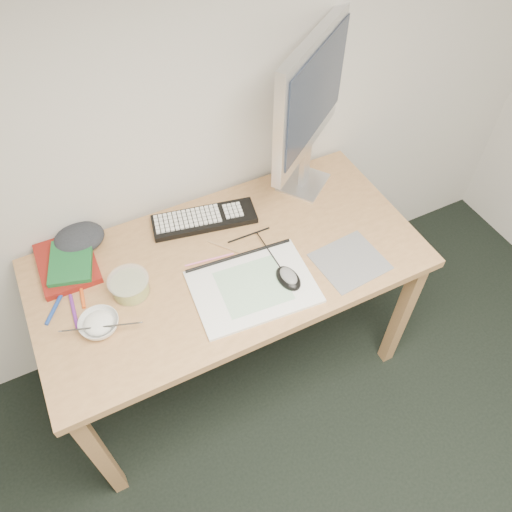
{
  "coord_description": "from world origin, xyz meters",
  "views": [
    {
      "loc": [
        -0.33,
        0.37,
        2.15
      ],
      "look_at": [
        0.15,
        1.35,
        0.83
      ],
      "focal_mm": 35.0,
      "sensor_mm": 36.0,
      "label": 1
    }
  ],
  "objects_px": {
    "sketchpad": "(253,287)",
    "keyboard": "(204,219)",
    "desk": "(230,274)",
    "monitor": "(311,98)",
    "rice_bowl": "(99,324)"
  },
  "relations": [
    {
      "from": "rice_bowl",
      "to": "desk",
      "type": "bearing_deg",
      "value": 8.27
    },
    {
      "from": "sketchpad",
      "to": "keyboard",
      "type": "xyz_separation_m",
      "value": [
        -0.03,
        0.37,
        0.01
      ]
    },
    {
      "from": "desk",
      "to": "monitor",
      "type": "xyz_separation_m",
      "value": [
        0.45,
        0.24,
        0.48
      ]
    },
    {
      "from": "monitor",
      "to": "rice_bowl",
      "type": "bearing_deg",
      "value": 162.04
    },
    {
      "from": "keyboard",
      "to": "sketchpad",
      "type": "bearing_deg",
      "value": -74.38
    },
    {
      "from": "sketchpad",
      "to": "rice_bowl",
      "type": "relative_size",
      "value": 3.21
    },
    {
      "from": "keyboard",
      "to": "monitor",
      "type": "relative_size",
      "value": 0.62
    },
    {
      "from": "desk",
      "to": "monitor",
      "type": "distance_m",
      "value": 0.7
    },
    {
      "from": "desk",
      "to": "sketchpad",
      "type": "bearing_deg",
      "value": -80.33
    },
    {
      "from": "keyboard",
      "to": "desk",
      "type": "bearing_deg",
      "value": -78.04
    },
    {
      "from": "sketchpad",
      "to": "rice_bowl",
      "type": "height_order",
      "value": "rice_bowl"
    },
    {
      "from": "desk",
      "to": "sketchpad",
      "type": "distance_m",
      "value": 0.17
    },
    {
      "from": "keyboard",
      "to": "rice_bowl",
      "type": "bearing_deg",
      "value": -137.78
    },
    {
      "from": "keyboard",
      "to": "rice_bowl",
      "type": "distance_m",
      "value": 0.57
    },
    {
      "from": "monitor",
      "to": "sketchpad",
      "type": "bearing_deg",
      "value": -173.75
    }
  ]
}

